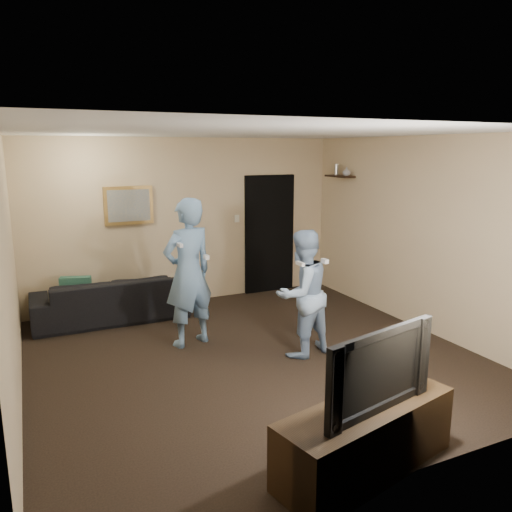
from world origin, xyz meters
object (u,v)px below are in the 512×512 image
sofa (111,299)px  television (369,367)px  tv_console (366,439)px  wii_player_right (302,293)px  wii_player_left (188,273)px

sofa → television: size_ratio=1.95×
tv_console → wii_player_right: bearing=60.1°
tv_console → wii_player_right: wii_player_right is taller
sofa → tv_console: (1.21, -4.37, -0.06)m
tv_console → wii_player_left: bearing=85.9°
wii_player_left → television: bearing=-81.4°
wii_player_left → wii_player_right: 1.43m
sofa → wii_player_right: size_ratio=1.42×
tv_console → television: 0.59m
wii_player_left → wii_player_right: size_ratio=1.22×
television → wii_player_left: size_ratio=0.59×
tv_console → wii_player_left: (-0.45, 3.00, 0.68)m
wii_player_right → television: bearing=-107.2°
tv_console → television: size_ratio=1.40×
sofa → tv_console: size_ratio=1.39×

